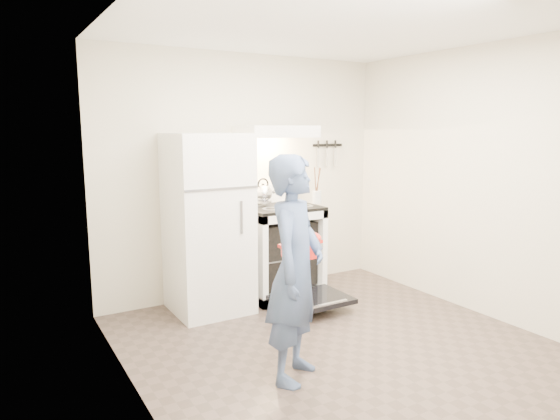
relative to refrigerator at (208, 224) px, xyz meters
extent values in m
plane|color=#4C3D36|center=(0.58, -1.45, -0.85)|extent=(3.60, 3.60, 0.00)
cube|color=beige|center=(0.58, 0.35, 0.40)|extent=(3.20, 0.02, 2.50)
cube|color=white|center=(0.00, 0.00, 0.00)|extent=(0.70, 0.70, 1.70)
cube|color=white|center=(0.81, 0.02, -0.39)|extent=(0.76, 0.65, 0.92)
cube|color=black|center=(0.81, 0.02, 0.09)|extent=(0.76, 0.65, 0.03)
cube|color=white|center=(0.81, 0.31, 0.20)|extent=(0.76, 0.07, 0.20)
cube|color=black|center=(0.81, -0.57, -0.72)|extent=(0.70, 0.54, 0.04)
cube|color=slate|center=(0.81, 0.02, -0.41)|extent=(0.60, 0.52, 0.01)
cube|color=white|center=(0.81, 0.10, 0.86)|extent=(0.76, 0.50, 0.12)
cube|color=black|center=(1.63, 0.33, 0.70)|extent=(0.40, 0.02, 0.03)
cylinder|color=#946A4A|center=(0.74, 0.02, -0.40)|extent=(0.35, 0.35, 0.02)
cylinder|color=silver|center=(1.13, -0.18, 0.20)|extent=(0.10, 0.10, 0.13)
imported|color=#334868|center=(0.00, -1.55, -0.06)|extent=(0.68, 0.66, 1.58)
camera|label=1|loc=(-1.78, -4.34, 0.90)|focal=32.00mm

